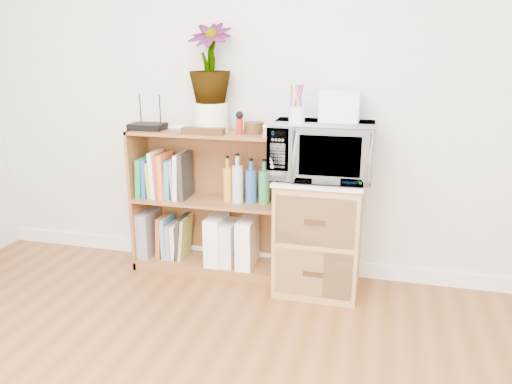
% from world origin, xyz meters
% --- Properties ---
extents(skirting_board, '(4.00, 0.02, 0.10)m').
position_xyz_m(skirting_board, '(0.00, 2.24, 0.05)').
color(skirting_board, white).
rests_on(skirting_board, ground).
extents(bookshelf, '(1.00, 0.30, 0.95)m').
position_xyz_m(bookshelf, '(-0.35, 2.10, 0.47)').
color(bookshelf, brown).
rests_on(bookshelf, ground).
extents(wicker_unit, '(0.50, 0.45, 0.70)m').
position_xyz_m(wicker_unit, '(0.40, 2.02, 0.35)').
color(wicker_unit, '#9E7542').
rests_on(wicker_unit, ground).
extents(microwave, '(0.60, 0.41, 0.33)m').
position_xyz_m(microwave, '(0.40, 2.02, 0.88)').
color(microwave, silver).
rests_on(microwave, wicker_unit).
extents(pen_cup, '(0.09, 0.09, 0.10)m').
position_xyz_m(pen_cup, '(0.26, 1.95, 1.09)').
color(pen_cup, silver).
rests_on(pen_cup, microwave).
extents(small_appliance, '(0.23, 0.19, 0.18)m').
position_xyz_m(small_appliance, '(0.49, 2.10, 1.13)').
color(small_appliance, white).
rests_on(small_appliance, microwave).
extents(router, '(0.22, 0.15, 0.04)m').
position_xyz_m(router, '(-0.74, 2.08, 0.97)').
color(router, black).
rests_on(router, bookshelf).
extents(white_bowl, '(0.13, 0.13, 0.03)m').
position_xyz_m(white_bowl, '(-0.52, 2.07, 0.97)').
color(white_bowl, silver).
rests_on(white_bowl, bookshelf).
extents(plant_pot, '(0.21, 0.21, 0.18)m').
position_xyz_m(plant_pot, '(-0.32, 2.12, 1.04)').
color(plant_pot, white).
rests_on(plant_pot, bookshelf).
extents(potted_plant, '(0.27, 0.27, 0.48)m').
position_xyz_m(potted_plant, '(-0.32, 2.12, 1.37)').
color(potted_plant, '#327E37').
rests_on(potted_plant, plant_pot).
extents(trinket_box, '(0.27, 0.07, 0.04)m').
position_xyz_m(trinket_box, '(-0.33, 2.00, 0.97)').
color(trinket_box, '#36210E').
rests_on(trinket_box, bookshelf).
extents(kokeshi_doll, '(0.04, 0.04, 0.10)m').
position_xyz_m(kokeshi_doll, '(-0.11, 2.06, 1.00)').
color(kokeshi_doll, '#A11913').
rests_on(kokeshi_doll, bookshelf).
extents(wooden_bowl, '(0.12, 0.12, 0.07)m').
position_xyz_m(wooden_bowl, '(-0.04, 2.11, 0.99)').
color(wooden_bowl, '#3D2610').
rests_on(wooden_bowl, bookshelf).
extents(paint_jars, '(0.10, 0.04, 0.05)m').
position_xyz_m(paint_jars, '(0.09, 2.01, 0.98)').
color(paint_jars, pink).
rests_on(paint_jars, bookshelf).
extents(file_box, '(0.09, 0.25, 0.31)m').
position_xyz_m(file_box, '(-0.80, 2.10, 0.23)').
color(file_box, gray).
rests_on(file_box, bookshelf).
extents(magazine_holder_left, '(0.10, 0.26, 0.32)m').
position_xyz_m(magazine_holder_left, '(-0.29, 2.09, 0.23)').
color(magazine_holder_left, white).
rests_on(magazine_holder_left, bookshelf).
extents(magazine_holder_mid, '(0.09, 0.23, 0.29)m').
position_xyz_m(magazine_holder_mid, '(-0.20, 2.09, 0.21)').
color(magazine_holder_mid, silver).
rests_on(magazine_holder_mid, bookshelf).
extents(magazine_holder_right, '(0.10, 0.26, 0.32)m').
position_xyz_m(magazine_holder_right, '(-0.08, 2.09, 0.23)').
color(magazine_holder_right, white).
rests_on(magazine_holder_right, bookshelf).
extents(cookbooks, '(0.33, 0.20, 0.31)m').
position_xyz_m(cookbooks, '(-0.64, 2.10, 0.64)').
color(cookbooks, '#227F3E').
rests_on(cookbooks, bookshelf).
extents(liquor_bottles, '(0.31, 0.07, 0.31)m').
position_xyz_m(liquor_bottles, '(-0.08, 2.10, 0.64)').
color(liquor_bottles, '#C78B25').
rests_on(liquor_bottles, bookshelf).
extents(lower_books, '(0.21, 0.19, 0.30)m').
position_xyz_m(lower_books, '(-0.61, 2.10, 0.21)').
color(lower_books, '#BC4F21').
rests_on(lower_books, bookshelf).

